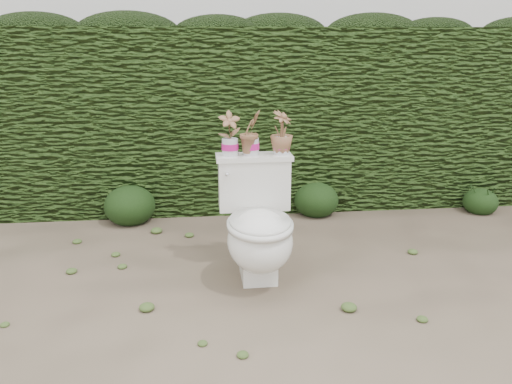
{
  "coord_description": "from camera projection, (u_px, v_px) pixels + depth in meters",
  "views": [
    {
      "loc": [
        -0.08,
        -3.08,
        1.5
      ],
      "look_at": [
        0.24,
        0.0,
        0.55
      ],
      "focal_mm": 35.0,
      "sensor_mm": 36.0,
      "label": 1
    }
  ],
  "objects": [
    {
      "name": "hedge",
      "position": [
        213.0,
        118.0,
        4.66
      ],
      "size": [
        8.0,
        1.0,
        1.6
      ],
      "primitive_type": "cube",
      "color": "#34511B",
      "rests_on": "ground"
    },
    {
      "name": "potted_plant_left",
      "position": [
        230.0,
        135.0,
        3.21
      ],
      "size": [
        0.16,
        0.12,
        0.27
      ],
      "primitive_type": "imported",
      "rotation": [
        0.0,
        0.0,
        0.16
      ],
      "color": "#2D6C21",
      "rests_on": "toilet"
    },
    {
      "name": "potted_plant_center",
      "position": [
        251.0,
        134.0,
        3.23
      ],
      "size": [
        0.2,
        0.19,
        0.28
      ],
      "primitive_type": "imported",
      "rotation": [
        0.0,
        0.0,
        0.69
      ],
      "color": "#2D6C21",
      "rests_on": "toilet"
    },
    {
      "name": "toilet",
      "position": [
        258.0,
        228.0,
        3.16
      ],
      "size": [
        0.5,
        0.68,
        0.78
      ],
      "rotation": [
        0.0,
        0.0,
        0.02
      ],
      "color": "silver",
      "rests_on": "ground"
    },
    {
      "name": "ground",
      "position": [
        221.0,
        271.0,
        3.37
      ],
      "size": [
        60.0,
        60.0,
        0.0
      ],
      "primitive_type": "plane",
      "color": "#7B6A54",
      "rests_on": "ground"
    },
    {
      "name": "liriope_clump_2",
      "position": [
        316.0,
        197.0,
        4.44
      ],
      "size": [
        0.4,
        0.4,
        0.32
      ],
      "primitive_type": "ellipsoid",
      "color": "#1E3613",
      "rests_on": "ground"
    },
    {
      "name": "house_wall",
      "position": [
        241.0,
        9.0,
        8.56
      ],
      "size": [
        8.0,
        3.5,
        4.0
      ],
      "primitive_type": "cube",
      "color": "silver",
      "rests_on": "ground"
    },
    {
      "name": "potted_plant_right",
      "position": [
        282.0,
        134.0,
        3.25
      ],
      "size": [
        0.21,
        0.21,
        0.27
      ],
      "primitive_type": "imported",
      "rotation": [
        0.0,
        0.0,
        0.9
      ],
      "color": "#2D6C21",
      "rests_on": "toilet"
    },
    {
      "name": "liriope_clump_3",
      "position": [
        481.0,
        199.0,
        4.5
      ],
      "size": [
        0.31,
        0.31,
        0.24
      ],
      "primitive_type": "ellipsoid",
      "color": "#1E3613",
      "rests_on": "ground"
    },
    {
      "name": "liriope_clump_1",
      "position": [
        130.0,
        202.0,
        4.24
      ],
      "size": [
        0.43,
        0.43,
        0.34
      ],
      "primitive_type": "ellipsoid",
      "color": "#1E3613",
      "rests_on": "ground"
    }
  ]
}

